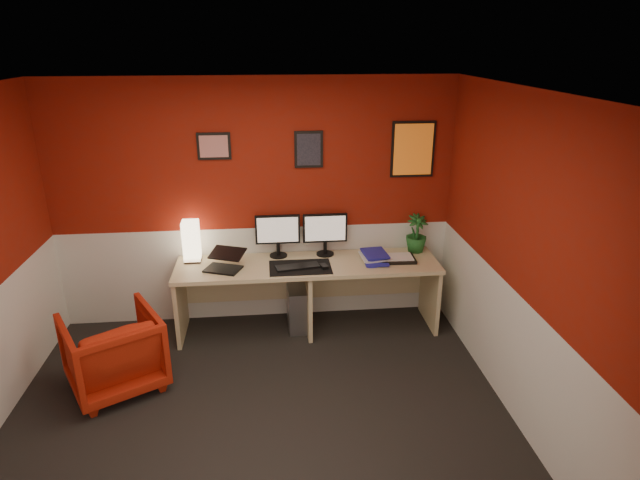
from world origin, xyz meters
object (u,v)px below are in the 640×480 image
at_px(shoji_lamp, 191,242).
at_px(monitor_left, 278,229).
at_px(laptop, 222,259).
at_px(armchair, 113,351).
at_px(monitor_right, 325,228).
at_px(pc_tower, 298,306).
at_px(potted_plant, 416,233).
at_px(desk, 308,296).
at_px(zen_tray, 397,259).

relative_size(shoji_lamp, monitor_left, 0.69).
xyz_separation_m(laptop, armchair, (-0.89, -0.73, -0.50)).
bearing_deg(shoji_lamp, armchair, -120.62).
xyz_separation_m(shoji_lamp, monitor_right, (1.34, 0.03, 0.09)).
bearing_deg(pc_tower, potted_plant, 4.99).
relative_size(desk, armchair, 3.49).
distance_m(shoji_lamp, potted_plant, 2.28).
bearing_deg(monitor_right, laptop, -164.30).
relative_size(monitor_left, zen_tray, 1.66).
relative_size(laptop, monitor_left, 0.57).
relative_size(laptop, zen_tray, 0.94).
xyz_separation_m(shoji_lamp, zen_tray, (2.04, -0.19, -0.18)).
height_order(zen_tray, armchair, zen_tray).
relative_size(desk, monitor_right, 4.48).
relative_size(shoji_lamp, zen_tray, 1.14).
xyz_separation_m(laptop, monitor_left, (0.54, 0.29, 0.18)).
bearing_deg(pc_tower, laptop, -169.92).
xyz_separation_m(monitor_right, zen_tray, (0.70, -0.22, -0.28)).
height_order(shoji_lamp, monitor_right, monitor_right).
bearing_deg(potted_plant, pc_tower, -173.72).
distance_m(potted_plant, pc_tower, 1.44).
xyz_separation_m(desk, potted_plant, (1.15, 0.21, 0.56)).
distance_m(laptop, zen_tray, 1.73).
distance_m(zen_tray, pc_tower, 1.13).
bearing_deg(zen_tray, shoji_lamp, 174.71).
bearing_deg(monitor_right, shoji_lamp, -178.54).
xyz_separation_m(zen_tray, potted_plant, (0.25, 0.22, 0.18)).
bearing_deg(laptop, pc_tower, 33.06).
height_order(laptop, pc_tower, laptop).
bearing_deg(armchair, pc_tower, 179.37).
bearing_deg(zen_tray, armchair, -163.15).
bearing_deg(zen_tray, potted_plant, 41.53).
bearing_deg(monitor_left, desk, -37.82).
bearing_deg(armchair, shoji_lamp, -149.68).
bearing_deg(desk, monitor_right, 47.36).
xyz_separation_m(laptop, pc_tower, (0.72, 0.14, -0.61)).
bearing_deg(desk, armchair, -155.00).
xyz_separation_m(laptop, potted_plant, (1.97, 0.28, 0.09)).
relative_size(monitor_right, zen_tray, 1.66).
bearing_deg(monitor_right, armchair, -152.07).
bearing_deg(laptop, monitor_left, 50.15).
xyz_separation_m(monitor_right, pc_tower, (-0.30, -0.14, -0.80)).
distance_m(laptop, monitor_left, 0.64).
relative_size(shoji_lamp, pc_tower, 0.89).
height_order(monitor_left, potted_plant, monitor_left).
distance_m(zen_tray, armchair, 2.77).
height_order(shoji_lamp, monitor_left, monitor_left).
bearing_deg(armchair, laptop, -169.88).
bearing_deg(desk, zen_tray, -0.53).
relative_size(zen_tray, potted_plant, 0.89).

